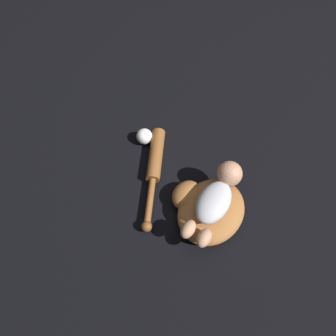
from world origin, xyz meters
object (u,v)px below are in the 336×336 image
baby_figure (217,196)px  baseball (144,136)px  baseball_glove (207,208)px  baseball_bat (155,165)px

baby_figure → baseball: bearing=70.0°
baby_figure → baseball: size_ratio=4.89×
baseball_glove → baby_figure: (0.03, -0.02, 0.08)m
baseball_bat → baseball: (0.10, 0.11, 0.01)m
baby_figure → baseball: 0.44m
baseball_glove → baseball: size_ratio=4.46×
baseball → baseball_glove: bearing=-114.1°
baseball_glove → baseball_bat: baseball_glove is taller
baseball_glove → baby_figure: 0.09m
baseball_glove → baseball_bat: 0.28m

